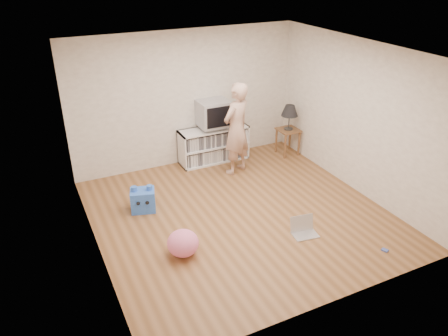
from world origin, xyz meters
TOP-DOWN VIEW (x-y plane):
  - ground at (0.00, 0.00)m, footprint 4.50×4.50m
  - walls at (0.00, 0.00)m, footprint 4.52×4.52m
  - ceiling at (0.00, 0.00)m, footprint 4.50×4.50m
  - media_unit at (0.47, 2.04)m, footprint 1.40×0.45m
  - dvd_deck at (0.47, 2.02)m, footprint 0.45×0.35m
  - crt_tv at (0.47, 2.02)m, footprint 0.60×0.53m
  - side_table at (1.99, 1.65)m, footprint 0.42×0.42m
  - table_lamp at (1.99, 1.65)m, footprint 0.34×0.34m
  - person at (0.65, 1.39)m, footprint 0.76×0.65m
  - laptop at (0.62, -0.89)m, footprint 0.41×0.35m
  - playing_cards at (1.42, -1.77)m, footprint 0.09×0.11m
  - plush_blue at (-1.37, 0.80)m, footprint 0.46×0.41m
  - plush_pink at (-1.20, -0.58)m, footprint 0.58×0.58m

SIDE VIEW (x-z plane):
  - ground at x=0.00m, z-range 0.00..0.00m
  - playing_cards at x=1.42m, z-range 0.00..0.02m
  - laptop at x=0.62m, z-range -0.06..0.20m
  - plush_pink at x=-1.20m, z-range 0.00..0.38m
  - plush_blue at x=-1.37m, z-range -0.03..0.42m
  - media_unit at x=0.47m, z-range 0.00..0.70m
  - side_table at x=1.99m, z-range 0.14..0.69m
  - dvd_deck at x=0.47m, z-range 0.70..0.77m
  - person at x=0.65m, z-range 0.00..1.76m
  - table_lamp at x=1.99m, z-range 0.68..1.20m
  - crt_tv at x=0.47m, z-range 0.77..1.27m
  - walls at x=0.00m, z-range 0.00..2.60m
  - ceiling at x=0.00m, z-range 2.60..2.60m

